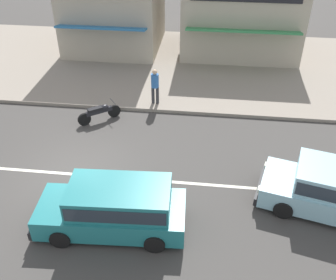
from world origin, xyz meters
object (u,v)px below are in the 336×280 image
minivan_teal_3 (115,206)px  shopfront_corner_warung (114,1)px  motorcycle_0 (100,112)px  shopfront_mid_block (241,14)px  pedestrian_far_end (155,84)px

minivan_teal_3 → shopfront_corner_warung: (-3.22, 14.13, 1.88)m
minivan_teal_3 → motorcycle_0: bearing=109.4°
motorcycle_0 → shopfront_mid_block: 10.50m
shopfront_corner_warung → shopfront_mid_block: 7.22m
motorcycle_0 → shopfront_corner_warung: 8.67m
minivan_teal_3 → motorcycle_0: size_ratio=2.85×
motorcycle_0 → pedestrian_far_end: pedestrian_far_end is taller
minivan_teal_3 → motorcycle_0: 6.21m
motorcycle_0 → pedestrian_far_end: (2.16, 1.54, 0.69)m
shopfront_mid_block → minivan_teal_3: bearing=-105.6°
minivan_teal_3 → pedestrian_far_end: (0.11, 7.38, 0.27)m
motorcycle_0 → shopfront_mid_block: bearing=54.3°
motorcycle_0 → shopfront_corner_warung: shopfront_corner_warung is taller
pedestrian_far_end → shopfront_corner_warung: bearing=116.2°
minivan_teal_3 → shopfront_corner_warung: shopfront_corner_warung is taller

